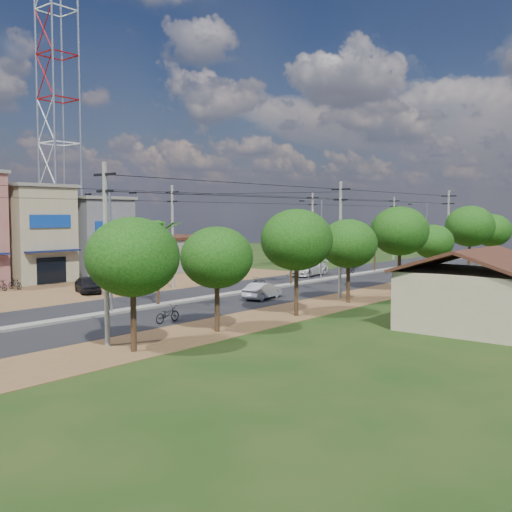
{
  "coord_description": "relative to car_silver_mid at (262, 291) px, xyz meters",
  "views": [
    {
      "loc": [
        31.44,
        -24.01,
        6.48
      ],
      "look_at": [
        0.14,
        14.75,
        3.0
      ],
      "focal_mm": 42.0,
      "sensor_mm": 36.0,
      "label": 1
    }
  ],
  "objects": [
    {
      "name": "ground",
      "position": [
        -3.43,
        -11.46,
        -0.63
      ],
      "size": [
        160.0,
        160.0,
        0.0
      ],
      "primitive_type": "plane",
      "color": "black",
      "rests_on": "ground"
    },
    {
      "name": "road",
      "position": [
        -3.43,
        3.54,
        -0.61
      ],
      "size": [
        12.0,
        110.0,
        0.04
      ],
      "primitive_type": "cube",
      "color": "black",
      "rests_on": "ground"
    },
    {
      "name": "median",
      "position": [
        -3.43,
        6.54,
        -0.54
      ],
      "size": [
        1.0,
        90.0,
        0.18
      ],
      "primitive_type": "cube",
      "color": "#605E56",
      "rests_on": "ground"
    },
    {
      "name": "dirt_lot_west",
      "position": [
        -18.43,
        -3.46,
        -0.62
      ],
      "size": [
        18.0,
        46.0,
        0.04
      ],
      "primitive_type": "cube",
      "color": "#51391C",
      "rests_on": "ground"
    },
    {
      "name": "dirt_shoulder_east",
      "position": [
        5.07,
        3.54,
        -0.62
      ],
      "size": [
        5.0,
        90.0,
        0.03
      ],
      "primitive_type": "cube",
      "color": "#51391C",
      "rests_on": "ground"
    },
    {
      "name": "shophouse_cream",
      "position": [
        -25.41,
        -4.46,
        4.03
      ],
      "size": [
        9.0,
        6.4,
        9.3
      ],
      "color": "gray",
      "rests_on": "ground"
    },
    {
      "name": "shophouse_grey",
      "position": [
        -25.41,
        2.54,
        3.53
      ],
      "size": [
        9.0,
        6.4,
        8.3
      ],
      "color": "#52555A",
      "rests_on": "ground"
    },
    {
      "name": "low_shed",
      "position": [
        -24.43,
        12.54,
        1.33
      ],
      "size": [
        10.4,
        10.4,
        3.95
      ],
      "color": "#605E56",
      "rests_on": "ground"
    },
    {
      "name": "telecom_tower",
      "position": [
        -30.43,
        2.54,
        18.48
      ],
      "size": [
        3.8,
        3.8,
        43.0
      ],
      "color": "gray",
      "rests_on": "ground"
    },
    {
      "name": "house_east_near",
      "position": [
        16.57,
        -1.46,
        1.76
      ],
      "size": [
        7.6,
        7.5,
        4.6
      ],
      "color": "gray",
      "rests_on": "ground"
    },
    {
      "name": "tree_east_a",
      "position": [
        6.07,
        -17.46,
        3.85
      ],
      "size": [
        4.4,
        4.4,
        6.37
      ],
      "color": "black",
      "rests_on": "ground"
    },
    {
      "name": "tree_east_b",
      "position": [
        5.87,
        -11.46,
        3.48
      ],
      "size": [
        4.0,
        4.0,
        5.83
      ],
      "color": "black",
      "rests_on": "ground"
    },
    {
      "name": "tree_east_c",
      "position": [
        6.27,
        -4.46,
        4.23
      ],
      "size": [
        4.6,
        4.6,
        6.83
      ],
      "color": "black",
      "rests_on": "ground"
    },
    {
      "name": "tree_east_d",
      "position": [
        5.97,
        2.54,
        3.7
      ],
      "size": [
        4.2,
        4.2,
        6.13
      ],
      "color": "black",
      "rests_on": "ground"
    },
    {
      "name": "tree_east_e",
      "position": [
        6.17,
        10.54,
        4.45
      ],
      "size": [
        4.8,
        4.8,
        7.14
      ],
      "color": "black",
      "rests_on": "ground"
    },
    {
      "name": "tree_east_f",
      "position": [
        5.77,
        18.54,
        3.25
      ],
      "size": [
        3.8,
        3.8,
        5.52
      ],
      "color": "black",
      "rests_on": "ground"
    },
    {
      "name": "tree_east_g",
      "position": [
        6.37,
        26.54,
        4.6
      ],
      "size": [
        5.0,
        5.0,
        7.38
      ],
      "color": "black",
      "rests_on": "ground"
    },
    {
      "name": "tree_east_h",
      "position": [
        6.07,
        34.54,
        4.0
      ],
      "size": [
        4.4,
        4.4,
        6.52
      ],
      "color": "black",
      "rests_on": "ground"
    },
    {
      "name": "palm_median_near",
      "position": [
        -3.43,
        -7.46,
        4.9
      ],
      "size": [
        2.0,
        2.0,
        6.15
      ],
      "color": "black",
      "rests_on": "ground"
    },
    {
      "name": "palm_median_mid",
      "position": [
        -3.43,
        8.54,
        5.26
      ],
      "size": [
        2.0,
        2.0,
        6.55
      ],
      "color": "black",
      "rests_on": "ground"
    },
    {
      "name": "palm_median_far",
      "position": [
        -3.43,
        24.54,
        4.63
      ],
      "size": [
        2.0,
        2.0,
        5.85
      ],
      "color": "black",
      "rests_on": "ground"
    },
    {
      "name": "streetlight_near",
      "position": [
        -3.43,
        -11.46,
        4.15
      ],
      "size": [
        5.1,
        0.18,
        8.0
      ],
      "color": "gray",
      "rests_on": "ground"
    },
    {
      "name": "streetlight_mid",
      "position": [
        -3.43,
        13.54,
        4.15
      ],
      "size": [
        5.1,
        0.18,
        8.0
      ],
      "color": "gray",
      "rests_on": "ground"
    },
    {
      "name": "streetlight_far",
      "position": [
        -3.43,
        38.54,
        4.15
      ],
      "size": [
        5.1,
        0.18,
        8.0
      ],
      "color": "gray",
      "rests_on": "ground"
    },
    {
      "name": "utility_pole_w_b",
      "position": [
        -10.43,
        0.54,
        4.12
      ],
      "size": [
        1.6,
        0.24,
        9.0
      ],
      "color": "#605E56",
      "rests_on": "ground"
    },
    {
      "name": "utility_pole_w_c",
      "position": [
        -10.43,
        22.54,
        4.12
      ],
      "size": [
        1.6,
        0.24,
        9.0
      ],
      "color": "#605E56",
      "rests_on": "ground"
    },
    {
      "name": "utility_pole_w_d",
      "position": [
        -10.43,
        43.54,
        4.12
      ],
      "size": [
        1.6,
        0.24,
        9.0
      ],
      "color": "#605E56",
      "rests_on": "ground"
    },
    {
      "name": "utility_pole_e_a",
      "position": [
        4.07,
        -17.46,
        4.12
      ],
      "size": [
        1.6,
        0.24,
        9.0
      ],
      "color": "#605E56",
      "rests_on": "ground"
    },
    {
      "name": "utility_pole_e_b",
      "position": [
        4.07,
        4.54,
        4.12
      ],
      "size": [
        1.6,
        0.24,
        9.0
      ],
      "color": "#605E56",
      "rests_on": "ground"
    },
    {
      "name": "utility_pole_e_c",
      "position": [
        4.07,
        26.54,
        4.12
      ],
      "size": [
        1.6,
        0.24,
        9.0
      ],
      "color": "#605E56",
      "rests_on": "ground"
    },
    {
      "name": "car_silver_mid",
      "position": [
        0.0,
        0.0,
        0.0
      ],
      "size": [
        1.89,
        4.01,
        1.27
      ],
      "primitive_type": "imported",
      "rotation": [
        0.0,
        0.0,
        3.29
      ],
      "color": "gray",
      "rests_on": "ground"
    },
    {
      "name": "car_white_far",
      "position": [
        -7.03,
        16.79,
        0.16
      ],
      "size": [
        2.58,
        5.6,
        1.59
      ],
      "primitive_type": "imported",
      "rotation": [
        0.0,
        0.0,
        0.07
      ],
      "color": "#B3B3AF",
      "rests_on": "ground"
    },
    {
      "name": "car_parked_dark",
      "position": [
        -13.4,
        -6.2,
        0.05
      ],
      "size": [
        4.35,
        3.15,
        1.38
      ],
      "primitive_type": "imported",
      "rotation": [
        0.0,
        0.0,
        1.14
      ],
      "color": "black",
      "rests_on": "ground"
    },
    {
      "name": "moto_rider_east",
      "position": [
        1.77,
        -11.37,
        -0.13
      ],
      "size": [
        0.79,
        1.96,
        1.01
      ],
      "primitive_type": "imported",
      "rotation": [
        0.0,
        0.0,
        3.21
      ],
      "color": "black",
      "rests_on": "ground"
    },
    {
      "name": "moto_rider_west_a",
      "position": [
        -4.63,
        5.34,
        -0.15
      ],
      "size": [
        0.66,
        1.86,
        0.97
      ],
      "primitive_type": "imported",
      "rotation": [
        0.0,
        0.0,
        0.01
      ],
      "color": "black",
      "rests_on": "ground"
    },
    {
      "name": "moto_rider_west_b",
      "position": [
        -4.63,
        21.29,
        -0.08
      ],
      "size": [
        0.53,
        1.86,
        1.12
      ],
      "primitive_type": "imported",
      "rotation": [
        0.0,
        0.0,
        0.0
      ],
      "color": "black",
      "rests_on": "ground"
    }
  ]
}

